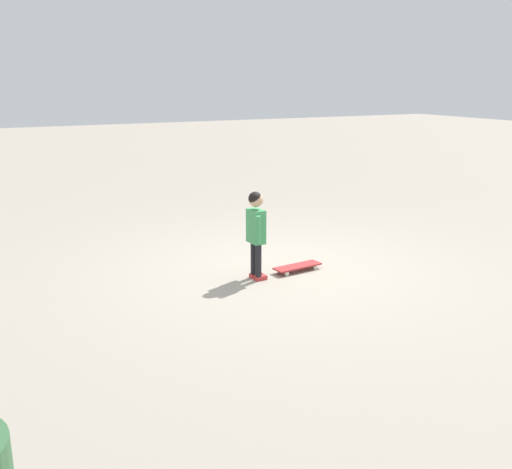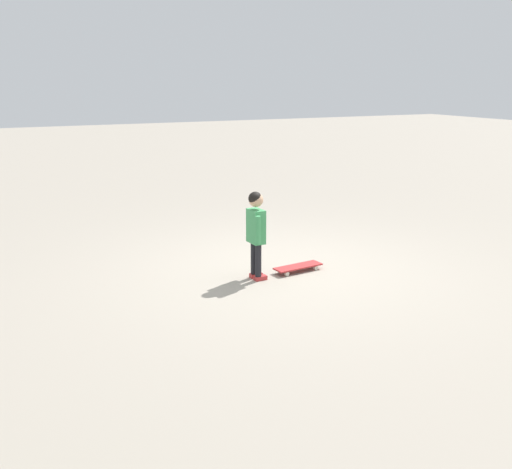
% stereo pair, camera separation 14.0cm
% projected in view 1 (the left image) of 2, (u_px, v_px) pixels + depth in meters
% --- Properties ---
extents(ground_plane, '(50.00, 50.00, 0.00)m').
position_uv_depth(ground_plane, '(284.00, 269.00, 7.37)').
color(ground_plane, '#9E9384').
extents(child_person, '(0.38, 0.21, 1.06)m').
position_uv_depth(child_person, '(256.00, 226.00, 6.82)').
color(child_person, black).
rests_on(child_person, ground).
extents(skateboard, '(0.26, 0.65, 0.07)m').
position_uv_depth(skateboard, '(297.00, 267.00, 7.26)').
color(skateboard, '#B22D2D').
rests_on(skateboard, ground).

